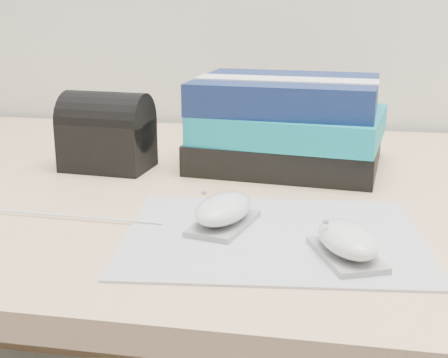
% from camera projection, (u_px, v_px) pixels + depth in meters
% --- Properties ---
extents(desk, '(1.60, 0.80, 0.73)m').
position_uv_depth(desk, '(297.00, 317.00, 0.98)').
color(desk, tan).
rests_on(desk, ground).
extents(mousepad, '(0.35, 0.28, 0.00)m').
position_uv_depth(mousepad, '(273.00, 236.00, 0.68)').
color(mousepad, gray).
rests_on(mousepad, desk).
extents(mouse_rear, '(0.08, 0.11, 0.04)m').
position_uv_depth(mouse_rear, '(223.00, 211.00, 0.70)').
color(mouse_rear, gray).
rests_on(mouse_rear, mousepad).
extents(mouse_front, '(0.08, 0.11, 0.04)m').
position_uv_depth(mouse_front, '(347.00, 242.00, 0.62)').
color(mouse_front, gray).
rests_on(mouse_front, mousepad).
extents(usb_cable, '(0.21, 0.01, 0.00)m').
position_uv_depth(usb_cable, '(77.00, 217.00, 0.73)').
color(usb_cable, silver).
rests_on(usb_cable, mousepad).
extents(book_stack, '(0.30, 0.25, 0.14)m').
position_uv_depth(book_stack, '(288.00, 123.00, 0.95)').
color(book_stack, black).
rests_on(book_stack, desk).
extents(pouch, '(0.13, 0.10, 0.12)m').
position_uv_depth(pouch, '(107.00, 132.00, 0.93)').
color(pouch, black).
rests_on(pouch, desk).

